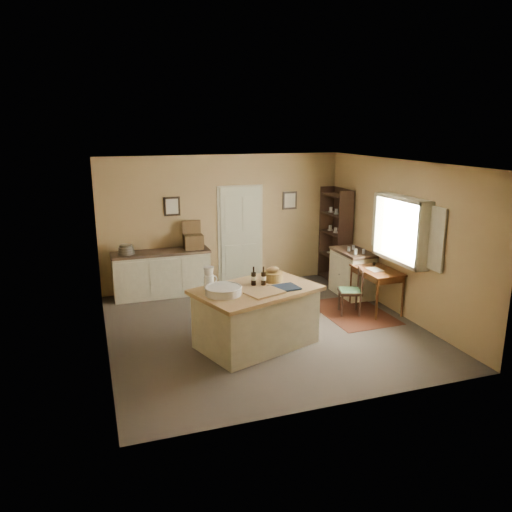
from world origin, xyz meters
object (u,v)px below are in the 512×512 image
(sideboard, at_px, (162,272))
(right_cabinet, at_px, (352,273))
(writing_desk, at_px, (377,274))
(work_island, at_px, (255,315))
(shelving_unit, at_px, (337,236))
(desk_chair, at_px, (350,292))

(sideboard, height_order, right_cabinet, sideboard)
(sideboard, bearing_deg, writing_desk, -29.88)
(right_cabinet, bearing_deg, writing_desk, -89.99)
(right_cabinet, bearing_deg, work_island, -147.80)
(writing_desk, bearing_deg, shelving_unit, 85.26)
(work_island, height_order, right_cabinet, work_island)
(work_island, bearing_deg, sideboard, 90.81)
(work_island, xyz_separation_m, shelving_unit, (2.70, 2.56, 0.51))
(sideboard, relative_size, shelving_unit, 0.95)
(right_cabinet, relative_size, shelving_unit, 0.50)
(work_island, xyz_separation_m, writing_desk, (2.55, 0.72, 0.19))
(writing_desk, xyz_separation_m, desk_chair, (-0.55, -0.02, -0.26))
(sideboard, xyz_separation_m, right_cabinet, (3.54, -1.16, -0.02))
(work_island, distance_m, desk_chair, 2.12)
(writing_desk, bearing_deg, right_cabinet, 90.01)
(writing_desk, distance_m, desk_chair, 0.60)
(right_cabinet, bearing_deg, sideboard, 161.91)
(writing_desk, height_order, shelving_unit, shelving_unit)
(desk_chair, xyz_separation_m, shelving_unit, (0.70, 1.86, 0.58))
(work_island, relative_size, desk_chair, 2.50)
(work_island, relative_size, right_cabinet, 2.08)
(sideboard, xyz_separation_m, desk_chair, (3.00, -2.06, -0.07))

